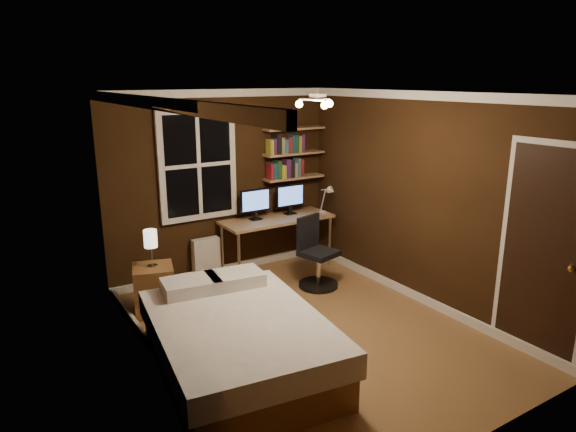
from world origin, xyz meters
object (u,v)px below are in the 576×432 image
nightstand (154,289)px  desk_lamp (326,199)px  bed (238,342)px  office_chair (316,261)px  desk (277,222)px  monitor_right (290,199)px  radiator (206,258)px  monitor_left (255,204)px  bedside_lamp (151,248)px

nightstand → desk_lamp: bearing=20.9°
bed → office_chair: bearing=43.0°
bed → nightstand: bearing=106.1°
desk → monitor_right: size_ratio=3.51×
nightstand → office_chair: 2.06m
radiator → office_chair: size_ratio=0.60×
bed → desk: bearing=58.5°
desk_lamp → monitor_left: bearing=165.1°
desk → monitor_right: bearing=16.6°
bed → monitor_right: 2.97m
nightstand → monitor_right: (2.19, 0.51, 0.69)m
monitor_right → bed: bearing=-131.9°
bed → desk_lamp: desk_lamp is taller
monitor_right → bedside_lamp: bearing=-166.8°
bed → radiator: (0.68, 2.29, -0.01)m
desk_lamp → radiator: bearing=166.7°
radiator → desk_lamp: size_ratio=1.27×
radiator → desk_lamp: 1.88m
nightstand → monitor_left: bearing=33.1°
bed → radiator: 2.39m
radiator → monitor_left: 0.99m
bed → desk_lamp: size_ratio=4.93×
office_chair → desk: bearing=82.4°
bedside_lamp → monitor_left: (1.63, 0.51, 0.19)m
desk_lamp → bedside_lamp: bearing=-174.7°
nightstand → office_chair: bearing=5.3°
nightstand → desk_lamp: (2.63, 0.25, 0.69)m
bedside_lamp → monitor_left: size_ratio=0.96×
nightstand → monitor_right: size_ratio=1.24×
bed → office_chair: (1.77, 1.27, 0.05)m
radiator → monitor_left: monitor_left is taller
nightstand → monitor_left: size_ratio=1.24×
desk → monitor_left: (-0.30, 0.08, 0.28)m
desk_lamp → office_chair: desk_lamp is taller
bed → monitor_left: size_ratio=4.80×
nightstand → bedside_lamp: bearing=0.0°
bed → nightstand: 1.66m
monitor_left → office_chair: monitor_left is taller
desk → monitor_left: bearing=165.1°
bedside_lamp → desk: size_ratio=0.27×
bedside_lamp → desk_lamp: desk_lamp is taller
desk → office_chair: (0.10, -0.80, -0.35)m
desk_lamp → monitor_right: bearing=148.8°
desk → office_chair: 0.88m
monitor_right → office_chair: bearing=-100.4°
radiator → bed: bearing=-106.5°
nightstand → desk_lamp: desk_lamp is taller
radiator → monitor_right: bearing=-6.0°
bedside_lamp → monitor_right: monitor_right is taller
desk → radiator: bearing=167.9°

